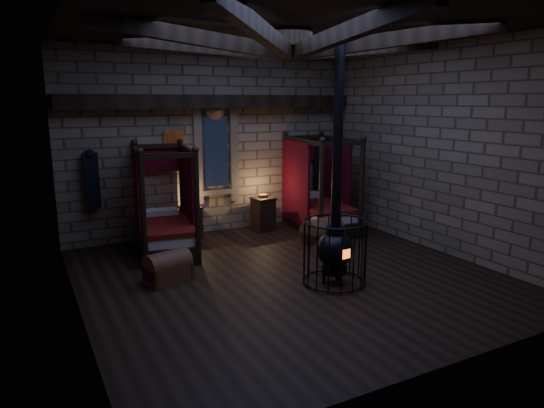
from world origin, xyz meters
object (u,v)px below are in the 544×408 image
stove (335,247)px  trunk_left (168,268)px  trunk_right (322,234)px  bed_left (166,226)px  bed_right (319,207)px

stove → trunk_left: bearing=145.6°
trunk_right → bed_left: bearing=142.4°
bed_right → trunk_left: bed_right is taller
stove → bed_right: bearing=55.9°
trunk_left → trunk_right: 3.51m
trunk_left → bed_left: bearing=59.8°
bed_right → trunk_left: 4.60m
bed_right → stove: 3.60m
bed_right → trunk_right: 1.53m
bed_left → bed_right: (3.78, 0.03, 0.01)m
trunk_right → stove: stove is taller
bed_left → bed_right: bed_right is taller
bed_right → trunk_left: bearing=-151.0°
bed_left → stove: size_ratio=0.54×
bed_left → trunk_right: size_ratio=2.25×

